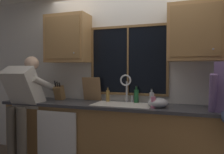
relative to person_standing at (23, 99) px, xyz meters
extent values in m
cube|color=silver|center=(1.35, 0.69, 0.30)|extent=(5.81, 0.12, 2.55)
cube|color=black|center=(1.37, 0.62, 0.55)|extent=(1.10, 0.02, 0.95)
cube|color=brown|center=(1.37, 0.61, 1.05)|extent=(1.17, 0.02, 0.04)
cube|color=brown|center=(1.37, 0.61, 0.06)|extent=(1.17, 0.02, 0.04)
cube|color=brown|center=(0.80, 0.61, 0.55)|extent=(0.03, 0.02, 0.95)
cube|color=brown|center=(1.94, 0.61, 0.55)|extent=(0.03, 0.02, 0.95)
cube|color=brown|center=(1.37, 0.61, 0.55)|extent=(0.02, 0.02, 0.95)
cube|color=olive|center=(1.35, 0.34, -0.53)|extent=(3.41, 0.58, 0.88)
cube|color=#38383D|center=(1.35, 0.32, -0.07)|extent=(3.47, 0.62, 0.04)
cube|color=white|center=(0.53, 0.02, -0.51)|extent=(0.60, 0.02, 0.74)
cube|color=#A87A47|center=(0.46, 0.47, 0.89)|extent=(0.66, 0.33, 0.72)
cube|color=olive|center=(0.46, 0.29, 0.89)|extent=(0.58, 0.01, 0.62)
sphere|color=#B2B2B7|center=(0.66, 0.29, 0.66)|extent=(0.02, 0.02, 0.02)
cube|color=#A87A47|center=(2.28, 0.47, 0.89)|extent=(0.66, 0.33, 0.72)
cube|color=olive|center=(2.28, 0.29, 0.89)|extent=(0.58, 0.01, 0.62)
sphere|color=#B2B2B7|center=(2.48, 0.29, 0.66)|extent=(0.02, 0.02, 0.02)
cube|color=white|center=(1.37, 0.33, -0.06)|extent=(0.80, 0.46, 0.02)
cube|color=beige|center=(1.17, 0.33, -0.16)|extent=(0.36, 0.42, 0.20)
cube|color=beige|center=(1.57, 0.33, -0.16)|extent=(0.36, 0.42, 0.20)
cube|color=white|center=(1.37, 0.33, -0.16)|extent=(0.04, 0.42, 0.20)
cylinder|color=silver|center=(1.37, 0.55, 0.10)|extent=(0.03, 0.03, 0.30)
torus|color=silver|center=(1.37, 0.49, 0.27)|extent=(0.16, 0.02, 0.16)
cylinder|color=silver|center=(1.45, 0.55, 0.00)|extent=(0.03, 0.03, 0.09)
cylinder|color=#595147|center=(-0.08, -0.13, -0.53)|extent=(0.13, 0.13, 0.88)
cylinder|color=#595147|center=(0.09, -0.13, -0.53)|extent=(0.13, 0.13, 0.88)
cube|color=beige|center=(0.00, 0.01, 0.16)|extent=(0.44, 0.47, 0.61)
sphere|color=beige|center=(0.00, 0.20, 0.51)|extent=(0.21, 0.21, 0.21)
cylinder|color=beige|center=(-0.22, 0.19, 0.21)|extent=(0.09, 0.52, 0.26)
cylinder|color=beige|center=(0.22, 0.19, 0.21)|extent=(0.09, 0.52, 0.26)
cylinder|color=slate|center=(2.47, 0.11, 0.15)|extent=(0.08, 0.20, 0.47)
cube|color=olive|center=(0.33, 0.42, 0.05)|extent=(0.12, 0.18, 0.25)
cylinder|color=black|center=(0.29, 0.36, 0.21)|extent=(0.02, 0.05, 0.09)
cylinder|color=black|center=(0.33, 0.37, 0.20)|extent=(0.02, 0.04, 0.08)
cylinder|color=black|center=(0.36, 0.37, 0.19)|extent=(0.02, 0.04, 0.06)
cube|color=#997047|center=(0.82, 0.54, 0.12)|extent=(0.29, 0.09, 0.36)
ellipsoid|color=#B7B7BC|center=(1.85, 0.25, 0.01)|extent=(0.25, 0.25, 0.13)
cylinder|color=pink|center=(1.81, 0.17, 0.02)|extent=(0.06, 0.06, 0.14)
cylinder|color=silver|center=(1.81, 0.17, 0.11)|extent=(0.02, 0.02, 0.04)
cylinder|color=silver|center=(1.81, 0.16, 0.14)|extent=(0.01, 0.04, 0.01)
cylinder|color=#1E592D|center=(1.51, 0.54, 0.04)|extent=(0.07, 0.07, 0.18)
cylinder|color=#184724|center=(1.51, 0.54, 0.16)|extent=(0.03, 0.03, 0.05)
cylinder|color=black|center=(1.51, 0.54, 0.18)|extent=(0.03, 0.03, 0.01)
cylinder|color=olive|center=(1.09, 0.51, 0.03)|extent=(0.05, 0.05, 0.16)
cylinder|color=brown|center=(1.09, 0.51, 0.13)|extent=(0.02, 0.02, 0.04)
cylinder|color=black|center=(1.09, 0.51, 0.16)|extent=(0.03, 0.03, 0.01)
cylinder|color=#B7B7BC|center=(1.73, 0.52, 0.03)|extent=(0.06, 0.06, 0.16)
cylinder|color=#929296|center=(1.73, 0.52, 0.13)|extent=(0.03, 0.03, 0.04)
cylinder|color=black|center=(1.73, 0.52, 0.15)|extent=(0.03, 0.03, 0.01)
camera|label=1|loc=(2.22, -2.54, 0.43)|focal=35.68mm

